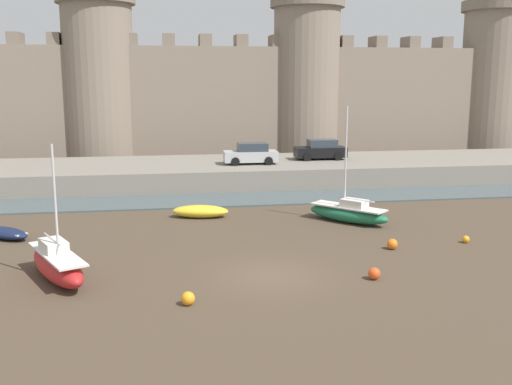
{
  "coord_description": "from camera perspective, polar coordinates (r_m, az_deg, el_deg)",
  "views": [
    {
      "loc": [
        -4.36,
        -23.38,
        8.13
      ],
      "look_at": [
        0.23,
        5.4,
        2.5
      ],
      "focal_mm": 42.0,
      "sensor_mm": 36.0,
      "label": 1
    }
  ],
  "objects": [
    {
      "name": "water_channel",
      "position": [
        40.19,
        -2.65,
        -0.68
      ],
      "size": [
        80.0,
        4.5,
        0.1
      ],
      "primitive_type": "cube",
      "color": "#47565B",
      "rests_on": "ground"
    },
    {
      "name": "mooring_buoy_mid_mud",
      "position": [
        22.12,
        -6.5,
        -10.0
      ],
      "size": [
        0.51,
        0.51,
        0.51
      ],
      "primitive_type": "sphere",
      "color": "orange",
      "rests_on": "ground"
    },
    {
      "name": "sailboat_midflat_centre",
      "position": [
        25.78,
        -18.4,
        -6.49
      ],
      "size": [
        3.41,
        5.23,
        5.59
      ],
      "color": "red",
      "rests_on": "ground"
    },
    {
      "name": "quay_road",
      "position": [
        47.15,
        -3.66,
        1.94
      ],
      "size": [
        70.7,
        10.0,
        1.56
      ],
      "primitive_type": "cube",
      "color": "gray",
      "rests_on": "ground"
    },
    {
      "name": "mooring_buoy_off_centre",
      "position": [
        29.53,
        12.85,
        -4.81
      ],
      "size": [
        0.51,
        0.51,
        0.51
      ],
      "primitive_type": "sphere",
      "color": "orange",
      "rests_on": "ground"
    },
    {
      "name": "car_quay_centre_east",
      "position": [
        48.87,
        6.18,
        4.07
      ],
      "size": [
        4.11,
        1.9,
        1.62
      ],
      "color": "black",
      "rests_on": "quay_road"
    },
    {
      "name": "car_quay_east",
      "position": [
        45.99,
        -0.48,
        3.7
      ],
      "size": [
        4.11,
        1.9,
        1.62
      ],
      "color": "#B2B5B7",
      "rests_on": "quay_road"
    },
    {
      "name": "sailboat_foreground_right",
      "position": [
        34.43,
        8.8,
        -1.9
      ],
      "size": [
        4.4,
        4.65,
        6.55
      ],
      "color": "#1E6B47",
      "rests_on": "ground"
    },
    {
      "name": "rowboat_midflat_left",
      "position": [
        33.27,
        -22.8,
        -3.55
      ],
      "size": [
        3.19,
        2.87,
        0.57
      ],
      "color": "#141E3D",
      "rests_on": "ground"
    },
    {
      "name": "mooring_buoy_near_channel",
      "position": [
        25.09,
        11.19,
        -7.58
      ],
      "size": [
        0.5,
        0.5,
        0.5
      ],
      "primitive_type": "sphere",
      "color": "#E04C1E",
      "rests_on": "ground"
    },
    {
      "name": "ground_plane",
      "position": [
        25.14,
        1.43,
        -7.94
      ],
      "size": [
        160.0,
        160.0,
        0.0
      ],
      "primitive_type": "plane",
      "color": "#4C3D2D"
    },
    {
      "name": "rowboat_midflat_right",
      "position": [
        35.35,
        -5.34,
        -1.78
      ],
      "size": [
        3.5,
        1.92,
        0.73
      ],
      "color": "yellow",
      "rests_on": "ground"
    },
    {
      "name": "mooring_buoy_near_shore",
      "position": [
        31.68,
        19.35,
        -4.22
      ],
      "size": [
        0.37,
        0.37,
        0.37
      ],
      "primitive_type": "sphere",
      "color": "orange",
      "rests_on": "ground"
    },
    {
      "name": "castle",
      "position": [
        57.73,
        -4.81,
        9.71
      ],
      "size": [
        65.78,
        7.08,
        18.6
      ],
      "color": "gray",
      "rests_on": "ground"
    }
  ]
}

